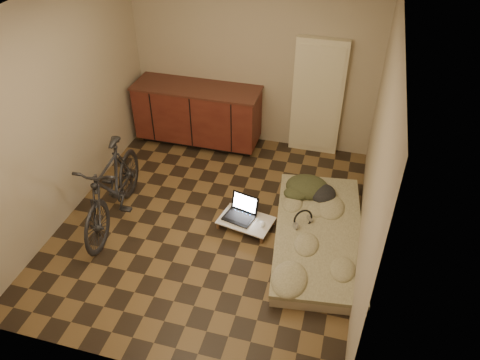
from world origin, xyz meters
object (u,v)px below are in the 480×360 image
(futon, at_px, (318,235))
(lap_desk, at_px, (246,221))
(bicycle, at_px, (111,184))
(laptop, at_px, (241,212))

(futon, bearing_deg, lap_desk, 171.28)
(bicycle, bearing_deg, laptop, 6.99)
(futon, height_order, laptop, laptop)
(bicycle, height_order, futon, bicycle)
(bicycle, height_order, lap_desk, bicycle)
(futon, xyz_separation_m, laptop, (-0.95, 0.08, 0.07))
(bicycle, xyz_separation_m, lap_desk, (1.55, 0.29, -0.46))
(bicycle, distance_m, laptop, 1.56)
(bicycle, relative_size, lap_desk, 2.45)
(lap_desk, bearing_deg, futon, 9.31)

